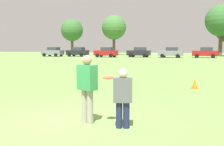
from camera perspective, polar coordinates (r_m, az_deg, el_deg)
The scene contains 14 objects.
ground_plane at distance 7.09m, azimuth -9.77°, elevation -9.96°, with size 159.72×159.72×0.00m, color #6B9347.
player_thrower at distance 6.61m, azimuth -5.32°, elevation -2.61°, with size 0.55×0.45×1.69m.
player_defender at distance 6.20m, azimuth 2.32°, elevation -4.76°, with size 0.48×0.34×1.40m.
frisbee at distance 6.46m, azimuth -0.79°, elevation -0.96°, with size 0.27×0.27×0.06m.
traffic_cone at distance 12.76m, azimuth 17.25°, elevation -2.13°, with size 0.32×0.32×0.48m.
parked_car_near_left at distance 53.77m, azimuth -12.52°, elevation 4.46°, with size 4.31×2.43×1.82m.
parked_car_mid_left at distance 52.70m, azimuth -7.32°, elevation 4.52°, with size 4.31×2.43×1.82m.
parked_car_center at distance 48.87m, azimuth -1.24°, elevation 4.48°, with size 4.31×2.43×1.82m.
parked_car_mid_right at distance 49.21m, azimuth 5.80°, elevation 4.46°, with size 4.31×2.43×1.82m.
parked_car_near_right at distance 47.90m, azimuth 12.49°, elevation 4.33°, with size 4.31×2.43×1.82m.
parked_car_far_right at distance 48.64m, azimuth 19.31°, elevation 4.16°, with size 4.31×2.43×1.82m.
tree_west_oak at distance 62.44m, azimuth -8.55°, elevation 9.01°, with size 5.06×5.06×8.22m.
tree_west_maple at distance 63.27m, azimuth 0.42°, elevation 9.67°, with size 5.69×5.69×9.24m.
tree_center_elm at distance 57.47m, azimuth 22.32°, elevation 10.30°, with size 6.26×6.26×10.17m.
Camera 1 is at (2.95, -6.16, 1.89)m, focal length 42.80 mm.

